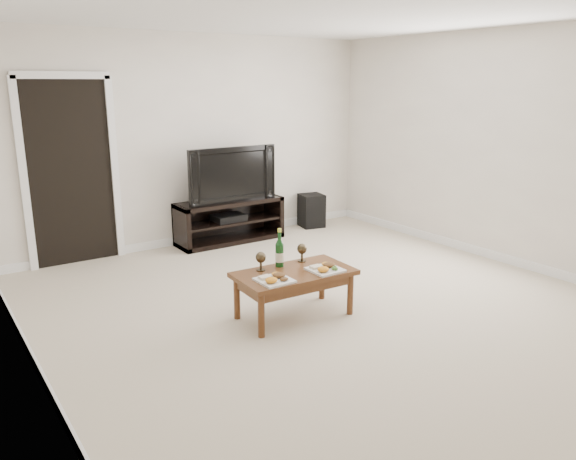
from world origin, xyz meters
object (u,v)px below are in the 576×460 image
(media_console, at_px, (230,221))
(television, at_px, (228,173))
(subwoofer, at_px, (311,210))
(coffee_table, at_px, (294,294))

(media_console, height_order, television, television)
(television, xyz_separation_m, subwoofer, (1.34, 0.03, -0.66))
(media_console, distance_m, television, 0.62)
(television, relative_size, subwoofer, 2.56)
(subwoofer, bearing_deg, coffee_table, -117.50)
(subwoofer, distance_m, coffee_table, 3.22)
(television, relative_size, coffee_table, 1.17)
(subwoofer, bearing_deg, television, -166.80)
(media_console, xyz_separation_m, television, (0.00, 0.00, 0.62))
(television, bearing_deg, subwoofer, 1.05)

